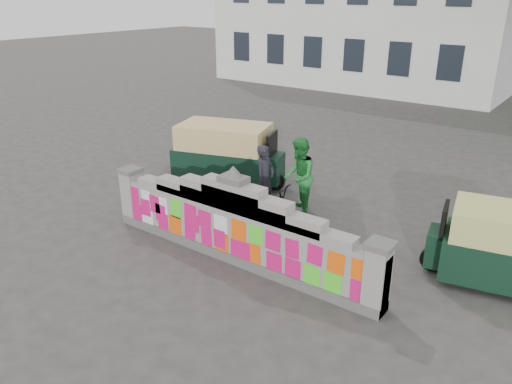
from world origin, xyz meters
TOP-DOWN VIEW (x-y plane):
  - ground at (0.00, 0.00)m, footprint 100.00×100.00m
  - parapet_wall at (-0.00, -0.01)m, footprint 6.48×0.44m
  - building at (-7.00, 21.98)m, footprint 16.00×10.00m
  - cyclist_bike at (-0.54, 1.81)m, footprint 1.85×0.72m
  - cyclist_rider at (-0.54, 1.81)m, footprint 0.42×0.61m
  - pedestrian at (-0.19, 2.72)m, footprint 1.06×1.14m
  - rickshaw_left at (-2.83, 3.23)m, footprint 3.17×2.14m
  - rickshaw_right at (4.56, 2.19)m, footprint 2.78×1.68m

SIDE VIEW (x-z plane):
  - ground at x=0.00m, z-range 0.00..0.00m
  - cyclist_bike at x=-0.54m, z-range 0.00..0.96m
  - parapet_wall at x=0.00m, z-range -0.26..1.75m
  - rickshaw_right at x=4.56m, z-range 0.03..1.52m
  - cyclist_rider at x=-0.54m, z-range 0.00..1.62m
  - rickshaw_left at x=-2.83m, z-range 0.03..1.73m
  - pedestrian at x=-0.19m, z-range 0.00..1.88m
  - building at x=-7.00m, z-range -0.44..8.46m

